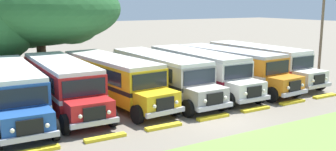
# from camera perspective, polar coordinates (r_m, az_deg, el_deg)

# --- Properties ---
(ground_plane) EXTENTS (220.00, 220.00, 0.00)m
(ground_plane) POSITION_cam_1_polar(r_m,az_deg,el_deg) (20.94, 6.68, -6.40)
(ground_plane) COLOR slate
(parked_bus_slot_0) EXTENTS (2.88, 10.86, 2.82)m
(parked_bus_slot_0) POSITION_cam_1_polar(r_m,az_deg,el_deg) (22.37, -22.66, -1.88)
(parked_bus_slot_0) COLOR #23519E
(parked_bus_slot_0) RESTS_ON ground_plane
(parked_bus_slot_1) EXTENTS (2.78, 10.85, 2.82)m
(parked_bus_slot_1) POSITION_cam_1_polar(r_m,az_deg,el_deg) (23.42, -15.70, -0.89)
(parked_bus_slot_1) COLOR red
(parked_bus_slot_1) RESTS_ON ground_plane
(parked_bus_slot_2) EXTENTS (3.54, 10.97, 2.82)m
(parked_bus_slot_2) POSITION_cam_1_polar(r_m,az_deg,el_deg) (24.24, -8.34, -0.21)
(parked_bus_slot_2) COLOR yellow
(parked_bus_slot_2) RESTS_ON ground_plane
(parked_bus_slot_3) EXTENTS (2.89, 10.87, 2.82)m
(parked_bus_slot_3) POSITION_cam_1_polar(r_m,az_deg,el_deg) (25.22, -1.12, 0.33)
(parked_bus_slot_3) COLOR #9E9993
(parked_bus_slot_3) RESTS_ON ground_plane
(parked_bus_slot_4) EXTENTS (2.73, 10.85, 2.82)m
(parked_bus_slot_4) POSITION_cam_1_polar(r_m,az_deg,el_deg) (27.01, 4.59, 1.00)
(parked_bus_slot_4) COLOR silver
(parked_bus_slot_4) RESTS_ON ground_plane
(parked_bus_slot_5) EXTENTS (3.35, 10.94, 2.82)m
(parked_bus_slot_5) POSITION_cam_1_polar(r_m,az_deg,el_deg) (28.64, 9.42, 1.44)
(parked_bus_slot_5) COLOR orange
(parked_bus_slot_5) RESTS_ON ground_plane
(parked_bus_slot_6) EXTENTS (2.83, 10.86, 2.82)m
(parked_bus_slot_6) POSITION_cam_1_polar(r_m,az_deg,el_deg) (31.38, 13.50, 2.10)
(parked_bus_slot_6) COLOR silver
(parked_bus_slot_6) RESTS_ON ground_plane
(curb_wheelstop_0) EXTENTS (2.00, 0.36, 0.15)m
(curb_wheelstop_0) POSITION_cam_1_polar(r_m,az_deg,el_deg) (17.14, -19.32, -10.66)
(curb_wheelstop_0) COLOR yellow
(curb_wheelstop_0) RESTS_ON ground_plane
(curb_wheelstop_1) EXTENTS (2.00, 0.36, 0.15)m
(curb_wheelstop_1) POSITION_cam_1_polar(r_m,az_deg,el_deg) (17.93, -9.42, -9.21)
(curb_wheelstop_1) COLOR yellow
(curb_wheelstop_1) RESTS_ON ground_plane
(curb_wheelstop_2) EXTENTS (2.00, 0.36, 0.15)m
(curb_wheelstop_2) POSITION_cam_1_polar(r_m,az_deg,el_deg) (19.20, -0.66, -7.69)
(curb_wheelstop_2) COLOR yellow
(curb_wheelstop_2) RESTS_ON ground_plane
(curb_wheelstop_3) EXTENTS (2.00, 0.36, 0.15)m
(curb_wheelstop_3) POSITION_cam_1_polar(r_m,az_deg,el_deg) (20.86, 6.80, -6.25)
(curb_wheelstop_3) COLOR yellow
(curb_wheelstop_3) RESTS_ON ground_plane
(curb_wheelstop_4) EXTENTS (2.00, 0.36, 0.15)m
(curb_wheelstop_4) POSITION_cam_1_polar(r_m,az_deg,el_deg) (22.83, 13.04, -4.96)
(curb_wheelstop_4) COLOR yellow
(curb_wheelstop_4) RESTS_ON ground_plane
(curb_wheelstop_5) EXTENTS (2.00, 0.36, 0.15)m
(curb_wheelstop_5) POSITION_cam_1_polar(r_m,az_deg,el_deg) (25.03, 18.22, -3.83)
(curb_wheelstop_5) COLOR yellow
(curb_wheelstop_5) RESTS_ON ground_plane
(curb_wheelstop_6) EXTENTS (2.00, 0.36, 0.15)m
(curb_wheelstop_6) POSITION_cam_1_polar(r_m,az_deg,el_deg) (27.41, 22.52, -2.87)
(curb_wheelstop_6) COLOR yellow
(curb_wheelstop_6) RESTS_ON ground_plane
(broad_shade_tree) EXTENTS (14.27, 14.18, 10.54)m
(broad_shade_tree) POSITION_cam_1_polar(r_m,az_deg,el_deg) (33.07, -20.03, 9.58)
(broad_shade_tree) COLOR brown
(broad_shade_tree) RESTS_ON ground_plane
(utility_pole) EXTENTS (1.80, 0.20, 7.68)m
(utility_pole) POSITION_cam_1_polar(r_m,az_deg,el_deg) (31.91, 22.14, 6.29)
(utility_pole) COLOR brown
(utility_pole) RESTS_ON ground_plane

